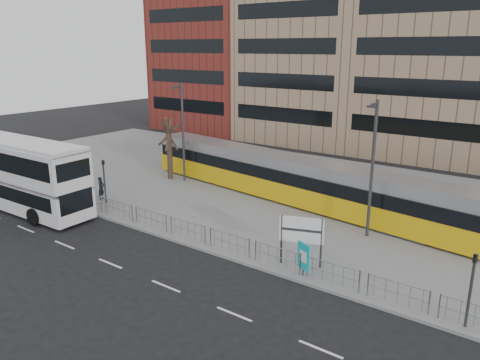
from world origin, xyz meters
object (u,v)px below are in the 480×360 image
Objects in this scene: tram at (293,179)px; station_sign at (301,232)px; pedestrian at (101,188)px; double_decker_bus at (19,172)px; bare_tree at (168,115)px; traffic_light_east at (472,281)px; lamp_post_east at (372,164)px; ad_panel at (304,257)px; lamp_post_west at (182,129)px; traffic_light_west at (104,176)px.

station_sign is (5.45, -8.62, 0.17)m from tram.
double_decker_bus is at bearing 124.14° from pedestrian.
bare_tree reaches higher than station_sign.
pedestrian is 24.74m from traffic_light_east.
lamp_post_east is at bearing -94.66° from pedestrian.
traffic_light_east reaches higher than ad_panel.
traffic_light_east is 0.39× the size of lamp_post_east.
double_decker_bus is 4.77× the size of station_sign.
bare_tree is (-17.96, 2.17, 0.95)m from lamp_post_east.
tram is 10.21m from lamp_post_west.
tram is (14.40, 12.04, -0.86)m from double_decker_bus.
lamp_post_east is (1.29, 5.56, 2.55)m from station_sign.
pedestrian is at bearing -174.62° from traffic_light_east.
ad_panel is at bearing 5.06° from double_decker_bus.
bare_tree is at bearing 178.26° from ad_panel.
ad_panel is 0.21× the size of lamp_post_east.
ad_panel is at bearing -74.62° from station_sign.
lamp_post_east is (16.56, -2.34, 0.01)m from lamp_post_west.
lamp_post_east is (17.13, 5.11, 2.34)m from traffic_light_west.
traffic_light_east is at bearing 3.33° from double_decker_bus.
tram is 16.43m from traffic_light_east.
ad_panel is at bearing -170.45° from traffic_light_east.
station_sign is at bearing -177.25° from traffic_light_east.
station_sign is 16.79m from pedestrian.
station_sign is at bearing 0.17° from traffic_light_west.
pedestrian is at bearing 157.23° from station_sign.
double_decker_bus is 20.73m from ad_panel.
station_sign is at bearing -112.19° from pedestrian.
tram is at bearing 39.97° from traffic_light_west.
lamp_post_east reaches higher than traffic_light_east.
ad_panel is 18.53m from lamp_post_west.
pedestrian is 0.54× the size of traffic_light_west.
lamp_post_east reaches higher than tram.
traffic_light_east reaches higher than pedestrian.
double_decker_bus is 5.49m from pedestrian.
tram reaches higher than traffic_light_west.
pedestrian is (-17.41, 1.74, -0.15)m from ad_panel.
lamp_post_east is at bearing 145.00° from traffic_light_east.
ad_panel is 7.33m from lamp_post_east.
lamp_post_east is (0.62, 6.51, 3.33)m from ad_panel.
lamp_post_west reaches higher than bare_tree.
traffic_light_west is at bearing 42.17° from double_decker_bus.
lamp_post_west is at bearing 175.84° from ad_panel.
station_sign is 17.38m from lamp_post_west.
pedestrian is 8.04m from lamp_post_west.
ad_panel is 17.50m from pedestrian.
lamp_post_west reaches higher than tram.
traffic_light_west is 23.80m from traffic_light_east.
station_sign is at bearing -50.17° from tram.
traffic_light_west reaches higher than station_sign.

